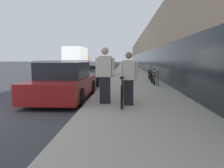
{
  "coord_description": "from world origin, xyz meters",
  "views": [
    {
      "loc": [
        4.51,
        -4.88,
        1.52
      ],
      "look_at": [
        3.45,
        13.09,
        -0.57
      ],
      "focal_mm": 35.0,
      "sensor_mm": 36.0,
      "label": 1
    }
  ],
  "objects_px": {
    "person_bystander": "(105,76)",
    "vintage_roadster_curbside": "(87,76)",
    "cruiser_bike_middle": "(150,75)",
    "tandem_bicycle": "(122,91)",
    "parked_sedan_curbside": "(64,82)",
    "person_rider": "(129,79)",
    "bike_rack_hoop": "(158,76)",
    "moving_truck": "(77,59)",
    "cruiser_bike_nearest": "(153,77)"
  },
  "relations": [
    {
      "from": "person_bystander",
      "to": "moving_truck",
      "type": "bearing_deg",
      "value": 104.68
    },
    {
      "from": "cruiser_bike_middle",
      "to": "parked_sedan_curbside",
      "type": "bearing_deg",
      "value": -123.61
    },
    {
      "from": "bike_rack_hoop",
      "to": "moving_truck",
      "type": "relative_size",
      "value": 0.13
    },
    {
      "from": "parked_sedan_curbside",
      "to": "tandem_bicycle",
      "type": "bearing_deg",
      "value": -30.32
    },
    {
      "from": "person_rider",
      "to": "parked_sedan_curbside",
      "type": "bearing_deg",
      "value": 146.61
    },
    {
      "from": "tandem_bicycle",
      "to": "bike_rack_hoop",
      "type": "xyz_separation_m",
      "value": [
        1.74,
        4.33,
        0.14
      ]
    },
    {
      "from": "person_rider",
      "to": "person_bystander",
      "type": "bearing_deg",
      "value": 163.58
    },
    {
      "from": "tandem_bicycle",
      "to": "moving_truck",
      "type": "distance_m",
      "value": 22.61
    },
    {
      "from": "tandem_bicycle",
      "to": "cruiser_bike_middle",
      "type": "bearing_deg",
      "value": 76.72
    },
    {
      "from": "person_rider",
      "to": "person_bystander",
      "type": "distance_m",
      "value": 0.75
    },
    {
      "from": "moving_truck",
      "to": "tandem_bicycle",
      "type": "bearing_deg",
      "value": -73.97
    },
    {
      "from": "tandem_bicycle",
      "to": "person_rider",
      "type": "relative_size",
      "value": 1.49
    },
    {
      "from": "tandem_bicycle",
      "to": "parked_sedan_curbside",
      "type": "xyz_separation_m",
      "value": [
        -2.2,
        1.29,
        0.12
      ]
    },
    {
      "from": "person_bystander",
      "to": "moving_truck",
      "type": "relative_size",
      "value": 0.26
    },
    {
      "from": "person_rider",
      "to": "bike_rack_hoop",
      "type": "relative_size",
      "value": 1.87
    },
    {
      "from": "person_bystander",
      "to": "cruiser_bike_middle",
      "type": "distance_m",
      "value": 7.54
    },
    {
      "from": "person_rider",
      "to": "moving_truck",
      "type": "distance_m",
      "value": 22.93
    },
    {
      "from": "person_rider",
      "to": "cruiser_bike_middle",
      "type": "bearing_deg",
      "value": 78.64
    },
    {
      "from": "cruiser_bike_middle",
      "to": "moving_truck",
      "type": "height_order",
      "value": "moving_truck"
    },
    {
      "from": "person_rider",
      "to": "person_bystander",
      "type": "xyz_separation_m",
      "value": [
        -0.72,
        0.21,
        0.07
      ]
    },
    {
      "from": "vintage_roadster_curbside",
      "to": "moving_truck",
      "type": "height_order",
      "value": "moving_truck"
    },
    {
      "from": "tandem_bicycle",
      "to": "cruiser_bike_nearest",
      "type": "relative_size",
      "value": 1.41
    },
    {
      "from": "person_bystander",
      "to": "vintage_roadster_curbside",
      "type": "relative_size",
      "value": 0.39
    },
    {
      "from": "bike_rack_hoop",
      "to": "person_rider",
      "type": "bearing_deg",
      "value": -108.56
    },
    {
      "from": "cruiser_bike_middle",
      "to": "moving_truck",
      "type": "bearing_deg",
      "value": 118.48
    },
    {
      "from": "person_bystander",
      "to": "cruiser_bike_nearest",
      "type": "relative_size",
      "value": 1.03
    },
    {
      "from": "parked_sedan_curbside",
      "to": "moving_truck",
      "type": "height_order",
      "value": "moving_truck"
    },
    {
      "from": "person_bystander",
      "to": "vintage_roadster_curbside",
      "type": "bearing_deg",
      "value": 104.83
    },
    {
      "from": "vintage_roadster_curbside",
      "to": "cruiser_bike_middle",
      "type": "bearing_deg",
      "value": 9.65
    },
    {
      "from": "tandem_bicycle",
      "to": "vintage_roadster_curbside",
      "type": "bearing_deg",
      "value": 109.29
    },
    {
      "from": "vintage_roadster_curbside",
      "to": "bike_rack_hoop",
      "type": "bearing_deg",
      "value": -27.88
    },
    {
      "from": "person_rider",
      "to": "person_bystander",
      "type": "relative_size",
      "value": 0.92
    },
    {
      "from": "cruiser_bike_middle",
      "to": "vintage_roadster_curbside",
      "type": "xyz_separation_m",
      "value": [
        -3.94,
        -0.67,
        -0.04
      ]
    },
    {
      "from": "person_rider",
      "to": "cruiser_bike_middle",
      "type": "height_order",
      "value": "person_rider"
    },
    {
      "from": "cruiser_bike_nearest",
      "to": "moving_truck",
      "type": "relative_size",
      "value": 0.25
    },
    {
      "from": "tandem_bicycle",
      "to": "cruiser_bike_nearest",
      "type": "height_order",
      "value": "cruiser_bike_nearest"
    },
    {
      "from": "vintage_roadster_curbside",
      "to": "tandem_bicycle",
      "type": "bearing_deg",
      "value": -70.71
    },
    {
      "from": "vintage_roadster_curbside",
      "to": "moving_truck",
      "type": "bearing_deg",
      "value": 104.61
    },
    {
      "from": "tandem_bicycle",
      "to": "moving_truck",
      "type": "bearing_deg",
      "value": 106.03
    },
    {
      "from": "person_rider",
      "to": "bike_rack_hoop",
      "type": "bearing_deg",
      "value": 71.44
    },
    {
      "from": "person_bystander",
      "to": "bike_rack_hoop",
      "type": "xyz_separation_m",
      "value": [
        2.27,
        4.41,
        -0.35
      ]
    },
    {
      "from": "bike_rack_hoop",
      "to": "parked_sedan_curbside",
      "type": "bearing_deg",
      "value": -142.29
    },
    {
      "from": "bike_rack_hoop",
      "to": "parked_sedan_curbside",
      "type": "distance_m",
      "value": 4.98
    },
    {
      "from": "tandem_bicycle",
      "to": "cruiser_bike_middle",
      "type": "distance_m",
      "value": 7.31
    },
    {
      "from": "cruiser_bike_nearest",
      "to": "cruiser_bike_middle",
      "type": "relative_size",
      "value": 0.94
    },
    {
      "from": "person_rider",
      "to": "parked_sedan_curbside",
      "type": "xyz_separation_m",
      "value": [
        -2.39,
        1.57,
        -0.3
      ]
    },
    {
      "from": "bike_rack_hoop",
      "to": "vintage_roadster_curbside",
      "type": "distance_m",
      "value": 4.53
    },
    {
      "from": "cruiser_bike_middle",
      "to": "vintage_roadster_curbside",
      "type": "height_order",
      "value": "vintage_roadster_curbside"
    },
    {
      "from": "cruiser_bike_nearest",
      "to": "tandem_bicycle",
      "type": "bearing_deg",
      "value": -107.18
    },
    {
      "from": "moving_truck",
      "to": "person_bystander",
      "type": "bearing_deg",
      "value": -75.32
    }
  ]
}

